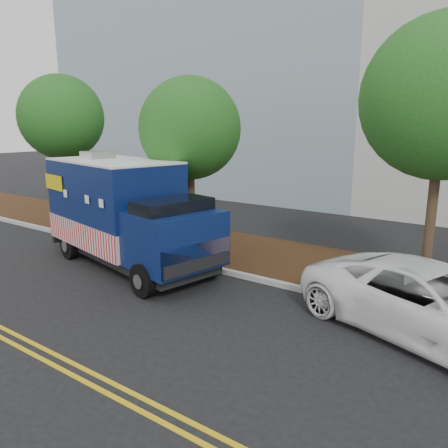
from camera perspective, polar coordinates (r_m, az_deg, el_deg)
The scene contains 10 objects.
ground at distance 13.51m, azimuth -9.99°, elevation -6.45°, with size 120.00×120.00×0.00m, color black.
curb at distance 14.45m, azimuth -6.05°, elevation -4.73°, with size 120.00×0.18×0.15m, color #9E9E99.
mulch_strip at distance 16.01m, azimuth -1.07°, elevation -2.90°, with size 120.00×4.00×0.15m, color black.
centerline_near at distance 11.11m, azimuth -26.87°, elevation -12.07°, with size 120.00×0.10×0.01m, color gold.
tree_a at distance 20.35m, azimuth -20.45°, elevation 12.89°, with size 3.56×3.56×6.51m.
tree_b at distance 14.98m, azimuth -4.46°, elevation 12.27°, with size 3.42×3.42×6.00m.
tree_c at distance 12.57m, azimuth 26.77°, elevation 14.44°, with size 4.11×4.11×7.13m.
sign_post at distance 15.96m, azimuth -11.01°, elevation 0.97°, with size 0.06×0.06×2.40m, color #473828.
food_truck at distance 14.23m, azimuth -12.86°, elevation 1.12°, with size 7.09×3.79×3.55m.
white_car at distance 10.28m, azimuth 25.45°, elevation -9.25°, with size 2.58×5.60×1.56m, color white.
Camera 1 is at (9.18, -8.87, 4.43)m, focal length 35.00 mm.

